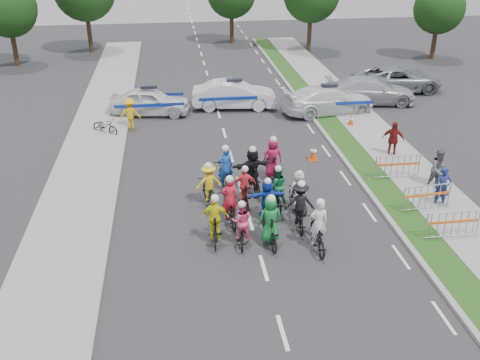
{
  "coord_description": "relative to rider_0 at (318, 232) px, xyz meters",
  "views": [
    {
      "loc": [
        -2.6,
        -13.87,
        10.09
      ],
      "look_at": [
        -0.21,
        4.2,
        1.1
      ],
      "focal_mm": 40.0,
      "sensor_mm": 36.0,
      "label": 1
    }
  ],
  "objects": [
    {
      "name": "rider_3",
      "position": [
        -3.36,
        0.84,
        0.08
      ],
      "size": [
        0.97,
        1.82,
        1.88
      ],
      "rotation": [
        0.0,
        0.0,
        3.05
      ],
      "color": "black",
      "rests_on": "ground"
    },
    {
      "name": "ground",
      "position": [
        -1.97,
        -0.9,
        -0.64
      ],
      "size": [
        90.0,
        90.0,
        0.0
      ],
      "primitive_type": "plane",
      "color": "#28282B",
      "rests_on": "ground"
    },
    {
      "name": "police_car_1",
      "position": [
        -0.96,
        15.09,
        0.16
      ],
      "size": [
        4.99,
        2.18,
        1.6
      ],
      "primitive_type": "imported",
      "rotation": [
        0.0,
        0.0,
        1.47
      ],
      "color": "silver",
      "rests_on": "ground"
    },
    {
      "name": "grass_strip",
      "position": [
        3.83,
        4.1,
        -0.58
      ],
      "size": [
        1.2,
        60.0,
        0.11
      ],
      "primitive_type": "cube",
      "color": "#1E4114",
      "rests_on": "ground"
    },
    {
      "name": "civilian_sedan",
      "position": [
        7.23,
        14.93,
        0.14
      ],
      "size": [
        5.57,
        2.83,
        1.55
      ],
      "primitive_type": "imported",
      "rotation": [
        0.0,
        0.0,
        1.44
      ],
      "color": "#AAAAAF",
      "rests_on": "ground"
    },
    {
      "name": "civilian_suv",
      "position": [
        9.82,
        17.1,
        0.14
      ],
      "size": [
        5.67,
        2.67,
        1.56
      ],
      "primitive_type": "imported",
      "rotation": [
        0.0,
        0.0,
        1.58
      ],
      "color": "gray",
      "rests_on": "ground"
    },
    {
      "name": "rider_10",
      "position": [
        -3.36,
        3.54,
        0.07
      ],
      "size": [
        1.1,
        1.88,
        1.83
      ],
      "rotation": [
        0.0,
        0.0,
        3.33
      ],
      "color": "black",
      "rests_on": "ground"
    },
    {
      "name": "rider_6",
      "position": [
        -2.73,
        2.08,
        0.0
      ],
      "size": [
        0.86,
        1.96,
        1.94
      ],
      "rotation": [
        0.0,
        0.0,
        3.25
      ],
      "color": "black",
      "rests_on": "ground"
    },
    {
      "name": "cone_0",
      "position": [
        1.75,
        7.17,
        -0.3
      ],
      "size": [
        0.4,
        0.4,
        0.7
      ],
      "color": "#F24C0C",
      "rests_on": "ground"
    },
    {
      "name": "marshal_hiviz",
      "position": [
        -6.8,
        12.41,
        0.19
      ],
      "size": [
        1.09,
        0.64,
        1.66
      ],
      "primitive_type": "imported",
      "rotation": [
        0.0,
        0.0,
        3.16
      ],
      "color": "#F3B60C",
      "rests_on": "ground"
    },
    {
      "name": "rider_0",
      "position": [
        0.0,
        0.0,
        0.0
      ],
      "size": [
        0.71,
        1.92,
        1.94
      ],
      "rotation": [
        0.0,
        0.0,
        3.12
      ],
      "color": "black",
      "rests_on": "ground"
    },
    {
      "name": "sidewalk_right",
      "position": [
        5.63,
        4.1,
        -0.57
      ],
      "size": [
        2.4,
        60.0,
        0.13
      ],
      "primitive_type": "cube",
      "color": "gray",
      "rests_on": "ground"
    },
    {
      "name": "barrier_0",
      "position": [
        4.73,
        -0.1,
        -0.08
      ],
      "size": [
        2.0,
        0.51,
        1.12
      ],
      "primitive_type": null,
      "rotation": [
        0.0,
        0.0,
        0.01
      ],
      "color": "#A5A8AD",
      "rests_on": "ground"
    },
    {
      "name": "spectator_1",
      "position": [
        6.06,
        3.69,
        0.23
      ],
      "size": [
        0.88,
        0.71,
        1.73
      ],
      "primitive_type": "imported",
      "rotation": [
        0.0,
        0.0,
        0.07
      ],
      "color": "#525357",
      "rests_on": "ground"
    },
    {
      "name": "cone_1",
      "position": [
        4.82,
        11.11,
        -0.3
      ],
      "size": [
        0.4,
        0.4,
        0.7
      ],
      "color": "#F24C0C",
      "rests_on": "ground"
    },
    {
      "name": "police_car_0",
      "position": [
        -5.81,
        14.59,
        0.12
      ],
      "size": [
        4.66,
        2.39,
        1.52
      ],
      "primitive_type": "imported",
      "rotation": [
        0.0,
        0.0,
        1.43
      ],
      "color": "silver",
      "rests_on": "ground"
    },
    {
      "name": "rider_1",
      "position": [
        -1.54,
        0.46,
        0.12
      ],
      "size": [
        0.85,
        1.89,
        1.95
      ],
      "rotation": [
        0.0,
        0.0,
        3.21
      ],
      "color": "black",
      "rests_on": "ground"
    },
    {
      "name": "spectator_2",
      "position": [
        5.43,
        7.03,
        0.23
      ],
      "size": [
        1.1,
        0.82,
        1.73
      ],
      "primitive_type": "imported",
      "rotation": [
        0.0,
        0.0,
        -0.44
      ],
      "color": "maroon",
      "rests_on": "ground"
    },
    {
      "name": "rider_13",
      "position": [
        -0.52,
        5.42,
        0.14
      ],
      "size": [
        0.9,
        1.96,
        2.0
      ],
      "rotation": [
        0.0,
        0.0,
        3.26
      ],
      "color": "black",
      "rests_on": "ground"
    },
    {
      "name": "barrier_1",
      "position": [
        4.73,
        1.9,
        -0.08
      ],
      "size": [
        2.04,
        0.69,
        1.12
      ],
      "primitive_type": null,
      "rotation": [
        0.0,
        0.0,
        0.1
      ],
      "color": "#A5A8AD",
      "rests_on": "ground"
    },
    {
      "name": "barrier_2",
      "position": [
        4.73,
        4.69,
        -0.08
      ],
      "size": [
        2.0,
        0.52,
        1.12
      ],
      "primitive_type": null,
      "rotation": [
        0.0,
        0.0,
        -0.01
      ],
      "color": "#A5A8AD",
      "rests_on": "ground"
    },
    {
      "name": "tree_2",
      "position": [
        16.03,
        25.1,
        3.2
      ],
      "size": [
        3.85,
        3.85,
        5.77
      ],
      "color": "#382619",
      "rests_on": "ground"
    },
    {
      "name": "rider_9",
      "position": [
        -2.01,
        3.24,
        0.04
      ],
      "size": [
        0.89,
        1.68,
        1.75
      ],
      "rotation": [
        0.0,
        0.0,
        3.18
      ],
      "color": "black",
      "rests_on": "ground"
    },
    {
      "name": "rider_12",
      "position": [
        -2.58,
        4.73,
        0.02
      ],
      "size": [
        1.01,
        2.06,
        2.01
      ],
      "rotation": [
        0.0,
        0.0,
        3.31
      ],
      "color": "black",
      "rests_on": "ground"
    },
    {
      "name": "rider_11",
      "position": [
        -1.54,
        4.45,
        0.2
      ],
      "size": [
        1.67,
        1.99,
        2.02
      ],
      "rotation": [
        0.0,
        0.0,
        3.33
      ],
      "color": "black",
      "rests_on": "ground"
    },
    {
      "name": "rider_5",
      "position": [
        -1.35,
        2.09,
        0.1
      ],
      "size": [
        1.4,
        1.67,
        1.75
      ],
      "rotation": [
        0.0,
        0.0,
        3.17
      ],
      "color": "black",
      "rests_on": "ground"
    },
    {
      "name": "sidewalk_left",
      "position": [
        -8.47,
        4.1,
        -0.57
      ],
      "size": [
        3.0,
        60.0,
        0.13
      ],
      "primitive_type": "cube",
      "color": "gray",
      "rests_on": "ground"
    },
    {
      "name": "police_car_2",
      "position": [
        4.22,
        13.49,
        0.13
      ],
      "size": [
        5.59,
        2.93,
        1.55
      ],
      "primitive_type": "imported",
      "rotation": [
        0.0,
        0.0,
        1.72
      ],
      "color": "silver",
      "rests_on": "ground"
    },
    {
      "name": "spectator_0",
      "position": [
        5.48,
        2.22,
        0.18
      ],
      "size": [
        0.66,
        0.49,
        1.65
      ],
      "primitive_type": "imported",
      "rotation": [
        0.0,
        0.0,
        -0.17
      ],
      "color": "navy",
      "rests_on": "ground"
    },
    {
      "name": "rider_4",
      "position": [
        -0.28,
        1.45,
        0.09
      ],
      "size": [
        1.1,
        1.91,
        1.89
      ],
      "rotation": [
        0.0,
        0.0,
        3.04
      ],
      "color": "black",
      "rests_on": "ground"
    },
    {
      "name": "rider_7",
      "position": [
        -0.06,
        2.63,
        0.03
      ],
      "size": [
        0.8,
        1.69,
        1.72
      ],
      "rotation": [
        0.0,
        0.0,
        3.34
      ],
      "color": "black",
      "rests_on": "ground"
    },
    {
      "name": "rider_2",
      "position": [
        -2.49,
        0.63,
        -0.0
      ],
      "size": [
        0.76,
        1.71,
        1.69
      ],
      "rotation": [
        0.0,
        0.0,
        3.04
      ],
      "color": "black",
      "rests_on": "ground"
    },
    {
      "name": "parked_bike",
      "position": [
        -8.06,
        11.75,
        -0.21
      ],
      "size": [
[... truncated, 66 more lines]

